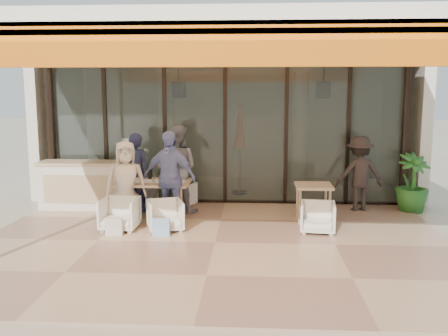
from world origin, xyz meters
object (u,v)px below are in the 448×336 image
Objects in this scene: chair_far_left at (143,193)px; diner_periwinkle at (169,178)px; host_counter at (83,185)px; side_chair at (318,216)px; diner_navy at (137,173)px; potted_palm at (412,183)px; chair_far_right at (180,194)px; side_table at (313,190)px; dining_table at (152,184)px; diner_cream at (126,182)px; chair_near_right at (165,214)px; chair_near_left at (120,213)px; standing_woman at (359,174)px; diner_grey at (176,169)px.

diner_periwinkle reaches higher than chair_far_left.
side_chair is at bearing -17.68° from host_counter.
potted_palm is at bearing -162.55° from diner_navy.
side_table is (2.77, -1.10, 0.34)m from chair_far_right.
dining_table is at bearing -21.18° from host_counter.
diner_cream reaches higher than side_table.
side_chair is (2.77, 0.05, -0.01)m from chair_near_right.
host_counter is 4.89m from side_table.
chair_near_right is 1.02× the size of side_chair.
side_table is 2.37m from potted_palm.
dining_table is at bearing 30.17° from diner_cream.
potted_palm is at bearing 23.76° from side_table.
diner_cream is at bearing -41.81° from host_counter.
side_chair is 2.78m from potted_palm.
dining_table is 0.63m from diner_navy.
diner_cream is (0.00, 0.50, 0.47)m from chair_near_left.
diner_navy is 1.35× the size of potted_palm.
dining_table is 4.33m from standing_woman.
standing_woman is (3.83, 0.34, -0.12)m from diner_grey.
diner_cream is 0.85m from diner_periwinkle.
chair_far_right is 0.37× the size of diner_cream.
host_counter is at bearing 26.25° from chair_far_right.
dining_table is 1.10m from chair_near_left.
diner_navy is at bearing 166.11° from side_chair.
diner_navy is at bearing 148.10° from diner_periwinkle.
standing_woman reaches higher than host_counter.
standing_woman is at bearing 1.48° from host_counter.
standing_woman is (4.67, 0.34, -0.04)m from diner_navy.
standing_woman is at bearing 22.43° from chair_near_left.
standing_woman reaches higher than chair_far_right.
chair_far_left is 1.49m from diner_cream.
chair_far_left is at bearing -23.95° from diner_grey.
diner_cream is at bearing 92.94° from chair_far_left.
diner_navy is (0.00, -0.50, 0.54)m from chair_far_left.
chair_near_right is at bearing 134.89° from diner_navy.
diner_periwinkle reaches higher than side_table.
chair_near_left is 0.90× the size of side_table.
diner_navy is 3.66m from side_table.
diner_navy is (1.22, -0.19, 0.31)m from host_counter.
side_table is (4.82, -0.79, 0.11)m from host_counter.
potted_palm is (2.17, 1.71, 0.31)m from side_chair.
chair_near_right is 0.40× the size of standing_woman.
chair_near_left is at bearing -107.58° from diner_cream.
side_chair is at bearing 5.85° from diner_periwinkle.
side_table is (2.77, 0.80, 0.32)m from chair_near_right.
chair_far_left is at bearing 178.57° from potted_palm.
host_counter is 2.76× the size of chair_near_left.
diner_grey reaches higher than diner_navy.
chair_far_right is 0.90× the size of chair_near_left.
chair_far_left is 0.81× the size of side_table.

